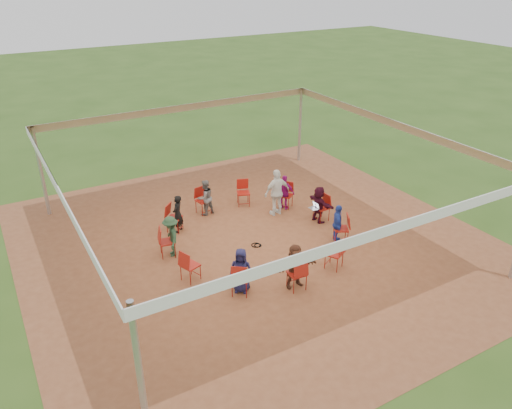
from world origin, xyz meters
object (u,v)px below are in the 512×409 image
person_seated_0 (319,204)px  person_seated_1 (284,192)px  chair_10 (341,229)px  person_seated_5 (241,270)px  chair_1 (286,195)px  chair_6 (190,265)px  chair_7 (240,278)px  chair_2 (243,193)px  person_seated_7 (337,224)px  person_seated_3 (178,214)px  chair_3 (203,201)px  chair_5 (167,242)px  person_seated_2 (205,198)px  laptop (315,207)px  chair_0 (321,208)px  standing_person (277,192)px  person_seated_4 (171,236)px  chair_9 (334,254)px  cable_coil (257,245)px  chair_4 (174,218)px  chair_8 (297,274)px  person_seated_6 (295,266)px

person_seated_0 → person_seated_1: 1.38m
chair_10 → person_seated_5: size_ratio=0.74×
chair_1 → chair_6: same height
chair_1 → chair_7: (-3.64, -3.55, 0.00)m
chair_6 → chair_2: bearing=114.5°
chair_6 → person_seated_7: (4.55, -0.34, 0.16)m
chair_10 → person_seated_3: size_ratio=0.74×
chair_3 → chair_5: 2.78m
chair_6 → person_seated_1: bearing=98.0°
person_seated_2 → person_seated_3: 1.38m
person_seated_1 → laptop: person_seated_1 is taller
laptop → person_seated_0: bearing=-90.0°
chair_2 → chair_6: same height
chair_0 → standing_person: bearing=39.9°
chair_2 → person_seated_4: 3.80m
chair_2 → chair_3: (-1.44, 0.12, 0.00)m
person_seated_2 → person_seated_5: (-1.00, -4.34, 0.00)m
chair_2 → standing_person: (0.62, -1.16, 0.35)m
chair_2 → standing_person: size_ratio=0.57×
chair_9 → cable_coil: bearing=93.2°
person_seated_1 → person_seated_5: (-3.47, -3.38, 0.00)m
chair_0 → person_seated_4: size_ratio=0.74×
chair_7 → cable_coil: size_ratio=2.76×
chair_6 → chair_3: bearing=130.9°
chair_1 → chair_5: same height
chair_2 → chair_4: (-2.72, -0.55, 0.00)m
standing_person → person_seated_3: bearing=-10.5°
person_seated_4 → standing_person: standing_person is taller
chair_10 → person_seated_5: person_seated_5 is taller
person_seated_3 → person_seated_7: same height
person_seated_3 → person_seated_5: bearing=49.1°
chair_2 → chair_8: bearing=98.2°
chair_4 → chair_5: (-0.71, -1.26, 0.00)m
chair_7 → chair_8: size_ratio=1.00×
chair_7 → chair_4: bearing=130.9°
chair_7 → cable_coil: 2.42m
person_seated_2 → person_seated_4: (-1.90, -1.85, 0.00)m
person_seated_5 → cable_coil: bearing=87.7°
person_seated_6 → cable_coil: person_seated_6 is taller
chair_2 → chair_0: bearing=147.3°
chair_5 → chair_1: bearing=114.5°
person_seated_7 → cable_coil: (-2.18, 0.99, -0.59)m
chair_1 → chair_10: size_ratio=1.00×
standing_person → chair_7: bearing=45.0°
chair_2 → chair_5: size_ratio=1.00×
chair_2 → person_seated_7: person_seated_7 is taller
person_seated_1 → cable_coil: size_ratio=3.71×
chair_7 → chair_9: bearing=32.7°
chair_6 → chair_0: bearing=81.8°
person_seated_3 → chair_4: bearing=-90.0°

